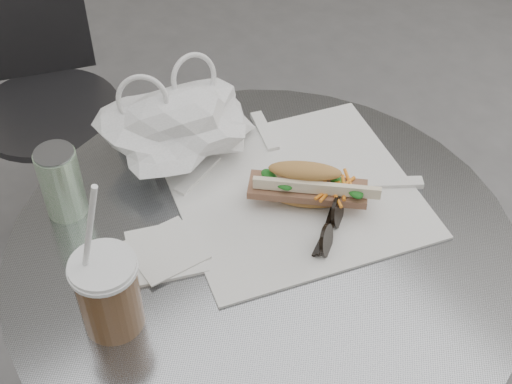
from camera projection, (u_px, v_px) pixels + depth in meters
cafe_table at (262, 348)px, 1.24m from camera, size 0.76×0.76×0.74m
chair_far at (56, 139)px, 1.89m from camera, size 0.38×0.40×0.68m
sandwich_paper at (294, 191)px, 1.12m from camera, size 0.45×0.44×0.00m
banh_mi at (306, 186)px, 1.08m from camera, size 0.21×0.22×0.08m
iced_coffee at (108, 292)px, 0.91m from camera, size 0.09×0.09×0.26m
sunglasses at (330, 228)px, 1.05m from camera, size 0.10×0.08×0.05m
plastic_bag at (179, 126)px, 1.15m from camera, size 0.28×0.25×0.12m
napkin_stack at (166, 251)px, 1.03m from camera, size 0.14×0.14×0.01m
drink_can at (61, 182)px, 1.06m from camera, size 0.06×0.06×0.12m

